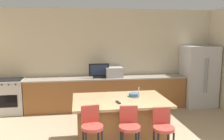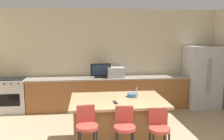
{
  "view_description": "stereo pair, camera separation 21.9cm",
  "coord_description": "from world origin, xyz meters",
  "px_view_note": "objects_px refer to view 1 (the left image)",
  "views": [
    {
      "loc": [
        -0.91,
        -2.55,
        2.14
      ],
      "look_at": [
        -0.11,
        2.76,
        1.3
      ],
      "focal_mm": 37.58,
      "sensor_mm": 36.0,
      "label": 1
    },
    {
      "loc": [
        -0.69,
        -2.58,
        2.14
      ],
      "look_at": [
        -0.11,
        2.76,
        1.3
      ],
      "focal_mm": 37.58,
      "sensor_mm": 36.0,
      "label": 2
    }
  ],
  "objects_px": {
    "range_oven": "(10,96)",
    "fruit_bowl": "(134,95)",
    "bar_stool_right": "(163,132)",
    "bar_stool_left": "(92,132)",
    "microwave": "(114,72)",
    "tv_remote": "(118,102)",
    "kitchen_island": "(120,121)",
    "refrigerator": "(198,76)",
    "bar_stool_center": "(129,132)",
    "tv_monitor": "(99,71)"
  },
  "relations": [
    {
      "from": "kitchen_island",
      "to": "refrigerator",
      "type": "height_order",
      "value": "refrigerator"
    },
    {
      "from": "range_oven",
      "to": "fruit_bowl",
      "type": "distance_m",
      "value": 3.63
    },
    {
      "from": "tv_remote",
      "to": "microwave",
      "type": "bearing_deg",
      "value": 73.04
    },
    {
      "from": "microwave",
      "to": "bar_stool_left",
      "type": "height_order",
      "value": "microwave"
    },
    {
      "from": "tv_remote",
      "to": "kitchen_island",
      "type": "bearing_deg",
      "value": 62.73
    },
    {
      "from": "kitchen_island",
      "to": "microwave",
      "type": "xyz_separation_m",
      "value": [
        0.25,
        2.24,
        0.59
      ]
    },
    {
      "from": "bar_stool_right",
      "to": "fruit_bowl",
      "type": "distance_m",
      "value": 1.06
    },
    {
      "from": "kitchen_island",
      "to": "bar_stool_left",
      "type": "bearing_deg",
      "value": -127.36
    },
    {
      "from": "tv_monitor",
      "to": "fruit_bowl",
      "type": "relative_size",
      "value": 2.65
    },
    {
      "from": "refrigerator",
      "to": "bar_stool_left",
      "type": "relative_size",
      "value": 1.75
    },
    {
      "from": "tv_monitor",
      "to": "bar_stool_right",
      "type": "xyz_separation_m",
      "value": [
        0.75,
        -2.99,
        -0.54
      ]
    },
    {
      "from": "kitchen_island",
      "to": "fruit_bowl",
      "type": "bearing_deg",
      "value": 25.81
    },
    {
      "from": "range_oven",
      "to": "fruit_bowl",
      "type": "bearing_deg",
      "value": -35.49
    },
    {
      "from": "microwave",
      "to": "fruit_bowl",
      "type": "xyz_separation_m",
      "value": [
        0.07,
        -2.09,
        -0.11
      ]
    },
    {
      "from": "refrigerator",
      "to": "tv_monitor",
      "type": "height_order",
      "value": "refrigerator"
    },
    {
      "from": "kitchen_island",
      "to": "bar_stool_right",
      "type": "xyz_separation_m",
      "value": [
        0.56,
        -0.81,
        0.1
      ]
    },
    {
      "from": "microwave",
      "to": "fruit_bowl",
      "type": "height_order",
      "value": "microwave"
    },
    {
      "from": "range_oven",
      "to": "fruit_bowl",
      "type": "relative_size",
      "value": 4.44
    },
    {
      "from": "microwave",
      "to": "tv_remote",
      "type": "xyz_separation_m",
      "value": [
        -0.32,
        -2.48,
        -0.14
      ]
    },
    {
      "from": "bar_stool_center",
      "to": "tv_remote",
      "type": "relative_size",
      "value": 5.84
    },
    {
      "from": "bar_stool_left",
      "to": "fruit_bowl",
      "type": "relative_size",
      "value": 4.83
    },
    {
      "from": "range_oven",
      "to": "tv_remote",
      "type": "height_order",
      "value": "range_oven"
    },
    {
      "from": "bar_stool_left",
      "to": "refrigerator",
      "type": "bearing_deg",
      "value": 33.07
    },
    {
      "from": "bar_stool_left",
      "to": "bar_stool_center",
      "type": "height_order",
      "value": "bar_stool_left"
    },
    {
      "from": "range_oven",
      "to": "fruit_bowl",
      "type": "height_order",
      "value": "fruit_bowl"
    },
    {
      "from": "range_oven",
      "to": "bar_stool_left",
      "type": "height_order",
      "value": "bar_stool_left"
    },
    {
      "from": "tv_monitor",
      "to": "bar_stool_right",
      "type": "relative_size",
      "value": 0.59
    },
    {
      "from": "fruit_bowl",
      "to": "kitchen_island",
      "type": "bearing_deg",
      "value": -154.19
    },
    {
      "from": "bar_stool_right",
      "to": "refrigerator",
      "type": "bearing_deg",
      "value": 56.49
    },
    {
      "from": "microwave",
      "to": "bar_stool_center",
      "type": "distance_m",
      "value": 3.09
    },
    {
      "from": "microwave",
      "to": "bar_stool_right",
      "type": "distance_m",
      "value": 3.1
    },
    {
      "from": "bar_stool_left",
      "to": "tv_remote",
      "type": "height_order",
      "value": "bar_stool_left"
    },
    {
      "from": "fruit_bowl",
      "to": "tv_remote",
      "type": "height_order",
      "value": "fruit_bowl"
    },
    {
      "from": "bar_stool_center",
      "to": "bar_stool_right",
      "type": "distance_m",
      "value": 0.56
    },
    {
      "from": "fruit_bowl",
      "to": "microwave",
      "type": "bearing_deg",
      "value": 91.93
    },
    {
      "from": "bar_stool_left",
      "to": "fruit_bowl",
      "type": "bearing_deg",
      "value": 37.62
    },
    {
      "from": "bar_stool_left",
      "to": "tv_remote",
      "type": "distance_m",
      "value": 0.8
    },
    {
      "from": "refrigerator",
      "to": "microwave",
      "type": "bearing_deg",
      "value": 178.05
    },
    {
      "from": "kitchen_island",
      "to": "bar_stool_center",
      "type": "height_order",
      "value": "bar_stool_center"
    },
    {
      "from": "microwave",
      "to": "refrigerator",
      "type": "bearing_deg",
      "value": -1.95
    },
    {
      "from": "bar_stool_center",
      "to": "fruit_bowl",
      "type": "xyz_separation_m",
      "value": [
        0.31,
        0.95,
        0.35
      ]
    },
    {
      "from": "microwave",
      "to": "tv_remote",
      "type": "height_order",
      "value": "microwave"
    },
    {
      "from": "bar_stool_left",
      "to": "fruit_bowl",
      "type": "xyz_separation_m",
      "value": [
        0.9,
        0.92,
        0.33
      ]
    },
    {
      "from": "range_oven",
      "to": "bar_stool_right",
      "type": "height_order",
      "value": "bar_stool_right"
    },
    {
      "from": "bar_stool_left",
      "to": "fruit_bowl",
      "type": "distance_m",
      "value": 1.33
    },
    {
      "from": "refrigerator",
      "to": "microwave",
      "type": "relative_size",
      "value": 3.71
    },
    {
      "from": "refrigerator",
      "to": "kitchen_island",
      "type": "bearing_deg",
      "value": -142.14
    },
    {
      "from": "refrigerator",
      "to": "bar_stool_left",
      "type": "distance_m",
      "value": 4.46
    },
    {
      "from": "bar_stool_center",
      "to": "bar_stool_right",
      "type": "relative_size",
      "value": 1.05
    },
    {
      "from": "microwave",
      "to": "bar_stool_center",
      "type": "bearing_deg",
      "value": -94.56
    }
  ]
}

